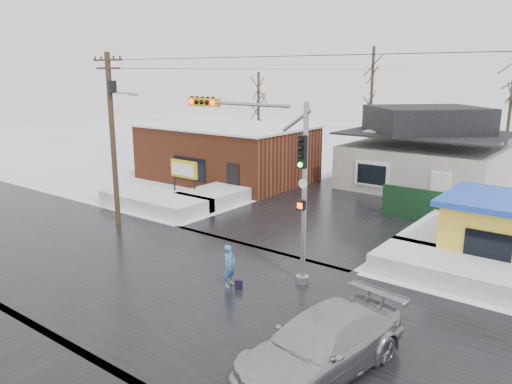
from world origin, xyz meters
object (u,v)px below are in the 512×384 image
Objects in this scene: kiosk at (500,230)px; pedestrian at (229,266)px; utility_pole at (113,130)px; marquee_sign at (184,170)px; car at (322,344)px; traffic_signal at (270,165)px.

pedestrian is at bearing -130.37° from kiosk.
marquee_sign is at bearing 100.13° from utility_pole.
marquee_sign is at bearing 48.73° from pedestrian.
utility_pole is at bearing 170.94° from car.
traffic_signal is 10.39m from utility_pole.
pedestrian is (-7.59, -8.92, -0.64)m from kiosk.
utility_pole reaches higher than pedestrian.
car reaches higher than pedestrian.
utility_pole is at bearing 177.05° from traffic_signal.
kiosk is (17.43, 6.49, -3.65)m from utility_pole.
car is (-1.95, -11.69, -0.64)m from kiosk.
marquee_sign reaches higher than car.
car is (5.64, -2.77, 0.00)m from pedestrian.
car is at bearing -99.47° from kiosk.
traffic_signal is 13.42m from marquee_sign.
marquee_sign is 13.83m from pedestrian.
kiosk is (7.07, 7.03, -3.08)m from traffic_signal.
car is at bearing -42.33° from traffic_signal.
utility_pole is at bearing -159.56° from kiosk.
utility_pole is 11.01m from pedestrian.
kiosk is at bearing 90.02° from car.
pedestrian is (9.84, -2.43, -4.29)m from utility_pole.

